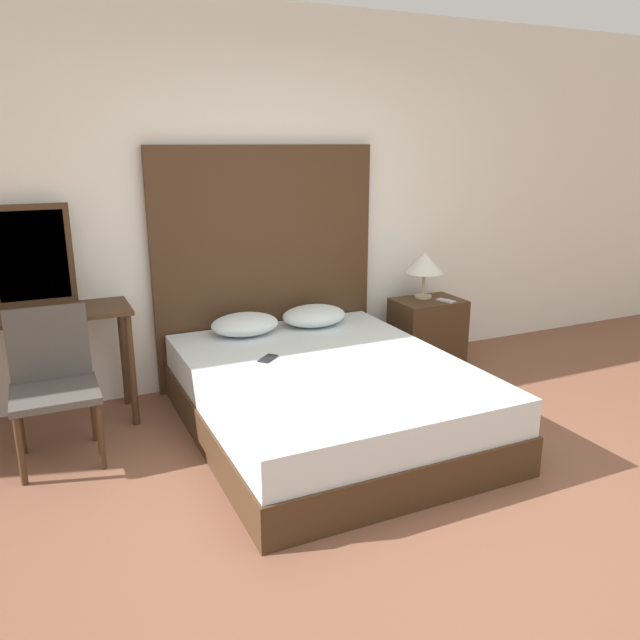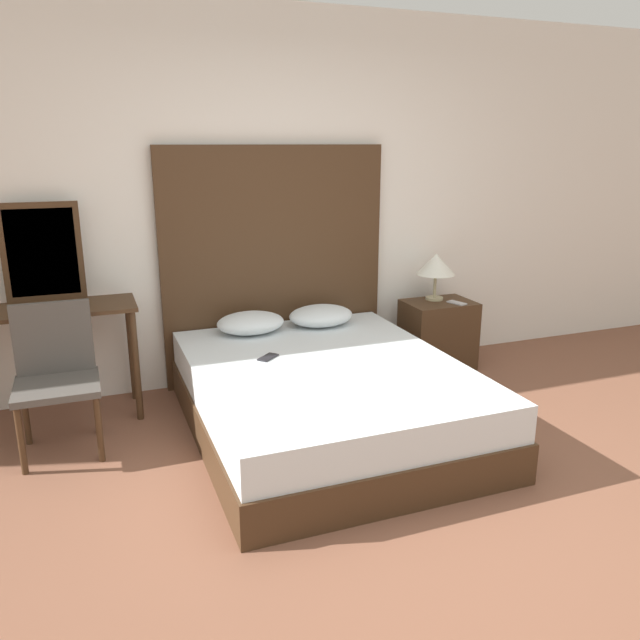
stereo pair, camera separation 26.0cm
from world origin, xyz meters
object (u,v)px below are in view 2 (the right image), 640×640
object	(u,v)px
phone_on_bed	(268,357)
chair	(56,369)
nightstand	(438,335)
vanity_desk	(50,328)
bed	(326,397)
table_lamp	(436,265)
phone_on_nightstand	(457,303)

from	to	relation	value
phone_on_bed	chair	size ratio (longest dim) A/B	0.18
nightstand	vanity_desk	bearing A→B (deg)	178.97
bed	table_lamp	bearing A→B (deg)	33.02
bed	nightstand	size ratio (longest dim) A/B	3.66
bed	phone_on_nightstand	bearing A→B (deg)	25.31
bed	phone_on_bed	xyz separation A→B (m)	(-0.31, 0.22, 0.23)
bed	phone_on_bed	distance (m)	0.44
phone_on_nightstand	vanity_desk	xyz separation A→B (m)	(-2.92, 0.15, 0.07)
nightstand	chair	xyz separation A→B (m)	(-2.80, -0.37, 0.21)
bed	vanity_desk	world-z (taller)	vanity_desk
bed	phone_on_nightstand	xyz separation A→B (m)	(1.35, 0.64, 0.34)
phone_on_bed	chair	world-z (taller)	chair
table_lamp	chair	bearing A→B (deg)	-170.95
nightstand	chair	world-z (taller)	chair
phone_on_nightstand	vanity_desk	distance (m)	2.93
chair	bed	bearing A→B (deg)	-13.33
phone_on_nightstand	table_lamp	bearing A→B (deg)	119.11
bed	chair	bearing A→B (deg)	166.67
table_lamp	chair	size ratio (longest dim) A/B	0.43
phone_on_nightstand	chair	size ratio (longest dim) A/B	0.19
vanity_desk	nightstand	bearing A→B (deg)	-1.03
bed	table_lamp	world-z (taller)	table_lamp
phone_on_bed	chair	bearing A→B (deg)	173.24
bed	nightstand	xyz separation A→B (m)	(1.25, 0.73, 0.05)
bed	chair	xyz separation A→B (m)	(-1.55, 0.37, 0.27)
phone_on_nightstand	vanity_desk	size ratio (longest dim) A/B	0.15
phone_on_bed	vanity_desk	size ratio (longest dim) A/B	0.15
phone_on_nightstand	vanity_desk	world-z (taller)	vanity_desk
vanity_desk	bed	bearing A→B (deg)	-26.46
bed	phone_on_bed	bearing A→B (deg)	144.42
table_lamp	chair	world-z (taller)	table_lamp
bed	table_lamp	xyz separation A→B (m)	(1.25, 0.81, 0.61)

